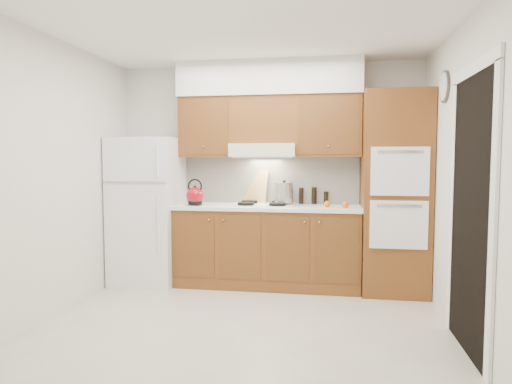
% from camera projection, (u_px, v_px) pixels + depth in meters
% --- Properties ---
extents(floor, '(3.60, 3.60, 0.00)m').
position_uv_depth(floor, '(246.00, 321.00, 4.15)').
color(floor, beige).
rests_on(floor, ground).
extents(ceiling, '(3.60, 3.60, 0.00)m').
position_uv_depth(ceiling, '(246.00, 30.00, 3.96)').
color(ceiling, white).
rests_on(ceiling, wall_back).
extents(wall_back, '(3.60, 0.02, 2.60)m').
position_uv_depth(wall_back, '(269.00, 173.00, 5.53)').
color(wall_back, silver).
rests_on(wall_back, floor).
extents(wall_left, '(0.02, 3.00, 2.60)m').
position_uv_depth(wall_left, '(61.00, 178.00, 4.34)').
color(wall_left, silver).
rests_on(wall_left, floor).
extents(wall_right, '(0.02, 3.00, 2.60)m').
position_uv_depth(wall_right, '(460.00, 180.00, 3.77)').
color(wall_right, silver).
rests_on(wall_right, floor).
extents(fridge, '(0.75, 0.72, 1.72)m').
position_uv_depth(fridge, '(148.00, 211.00, 5.44)').
color(fridge, white).
rests_on(fridge, floor).
extents(base_cabinets, '(2.11, 0.60, 0.90)m').
position_uv_depth(base_cabinets, '(267.00, 247.00, 5.30)').
color(base_cabinets, brown).
rests_on(base_cabinets, floor).
extents(countertop, '(2.13, 0.62, 0.04)m').
position_uv_depth(countertop, '(267.00, 207.00, 5.25)').
color(countertop, white).
rests_on(countertop, base_cabinets).
extents(backsplash, '(2.11, 0.03, 0.56)m').
position_uv_depth(backsplash, '(270.00, 180.00, 5.52)').
color(backsplash, white).
rests_on(backsplash, countertop).
extents(oven_cabinet, '(0.70, 0.65, 2.20)m').
position_uv_depth(oven_cabinet, '(395.00, 193.00, 5.00)').
color(oven_cabinet, brown).
rests_on(oven_cabinet, floor).
extents(upper_cab_left, '(0.63, 0.33, 0.70)m').
position_uv_depth(upper_cab_left, '(208.00, 128.00, 5.44)').
color(upper_cab_left, brown).
rests_on(upper_cab_left, wall_back).
extents(upper_cab_right, '(0.73, 0.33, 0.70)m').
position_uv_depth(upper_cab_right, '(329.00, 126.00, 5.22)').
color(upper_cab_right, brown).
rests_on(upper_cab_right, wall_back).
extents(range_hood, '(0.75, 0.45, 0.15)m').
position_uv_depth(range_hood, '(264.00, 150.00, 5.30)').
color(range_hood, silver).
rests_on(range_hood, wall_back).
extents(upper_cab_over_hood, '(0.75, 0.33, 0.55)m').
position_uv_depth(upper_cab_over_hood, '(265.00, 120.00, 5.33)').
color(upper_cab_over_hood, brown).
rests_on(upper_cab_over_hood, range_hood).
extents(soffit, '(2.13, 0.36, 0.40)m').
position_uv_depth(soffit, '(269.00, 79.00, 5.27)').
color(soffit, silver).
rests_on(soffit, wall_back).
extents(cooktop, '(0.74, 0.50, 0.01)m').
position_uv_depth(cooktop, '(263.00, 205.00, 5.28)').
color(cooktop, white).
rests_on(cooktop, countertop).
extents(doorway, '(0.02, 0.90, 2.10)m').
position_uv_depth(doorway, '(470.00, 216.00, 3.45)').
color(doorway, black).
rests_on(doorway, floor).
extents(wall_clock, '(0.02, 0.30, 0.30)m').
position_uv_depth(wall_clock, '(445.00, 87.00, 4.25)').
color(wall_clock, '#3F3833').
rests_on(wall_clock, wall_right).
extents(kettle, '(0.23, 0.23, 0.20)m').
position_uv_depth(kettle, '(195.00, 196.00, 5.26)').
color(kettle, maroon).
rests_on(kettle, countertop).
extents(cutting_board, '(0.32, 0.20, 0.39)m').
position_uv_depth(cutting_board, '(256.00, 187.00, 5.52)').
color(cutting_board, tan).
rests_on(cutting_board, countertop).
extents(stock_pot, '(0.24, 0.24, 0.22)m').
position_uv_depth(stock_pot, '(284.00, 193.00, 5.30)').
color(stock_pot, '#B8B8BD').
rests_on(stock_pot, cooktop).
extents(condiment_a, '(0.07, 0.07, 0.19)m').
position_uv_depth(condiment_a, '(301.00, 196.00, 5.44)').
color(condiment_a, black).
rests_on(condiment_a, countertop).
extents(condiment_b, '(0.07, 0.07, 0.20)m').
position_uv_depth(condiment_b, '(314.00, 196.00, 5.41)').
color(condiment_b, black).
rests_on(condiment_b, countertop).
extents(condiment_c, '(0.07, 0.07, 0.15)m').
position_uv_depth(condiment_c, '(326.00, 198.00, 5.39)').
color(condiment_c, black).
rests_on(condiment_c, countertop).
extents(orange_near, '(0.09, 0.09, 0.07)m').
position_uv_depth(orange_near, '(345.00, 204.00, 5.01)').
color(orange_near, '#ED500C').
rests_on(orange_near, countertop).
extents(orange_far, '(0.07, 0.07, 0.07)m').
position_uv_depth(orange_far, '(327.00, 204.00, 5.08)').
color(orange_far, orange).
rests_on(orange_far, countertop).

